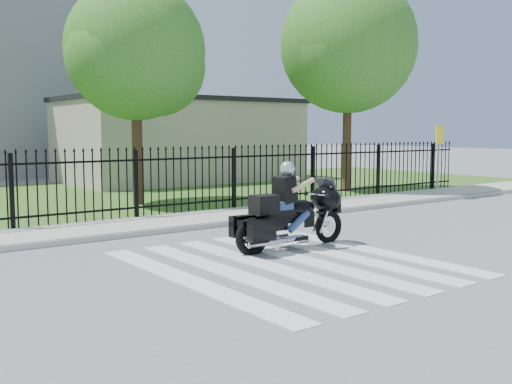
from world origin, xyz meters
TOP-DOWN VIEW (x-y plane):
  - ground at (0.00, 0.00)m, footprint 120.00×120.00m
  - crosswalk at (0.00, 0.00)m, footprint 5.00×5.50m
  - sidewalk at (0.00, 5.00)m, footprint 40.00×2.00m
  - curb at (0.00, 4.00)m, footprint 40.00×0.12m
  - grass_strip at (0.00, 12.00)m, footprint 40.00×12.00m
  - iron_fence at (0.00, 6.00)m, footprint 26.00×0.04m
  - tree_mid at (1.50, 9.00)m, footprint 4.20×4.20m
  - tree_right at (9.50, 8.00)m, footprint 5.00×5.00m
  - building_low at (7.00, 16.00)m, footprint 10.00×6.00m
  - building_low_roof at (7.00, 16.00)m, footprint 10.20×6.20m
  - motorcycle_rider at (0.84, 1.01)m, footprint 2.65×0.78m
  - traffic_sign at (10.21, 4.46)m, footprint 0.50×0.15m

SIDE VIEW (x-z plane):
  - ground at x=0.00m, z-range 0.00..0.00m
  - crosswalk at x=0.00m, z-range 0.00..0.01m
  - grass_strip at x=0.00m, z-range 0.00..0.02m
  - sidewalk at x=0.00m, z-range 0.00..0.12m
  - curb at x=0.00m, z-range 0.00..0.12m
  - motorcycle_rider at x=0.84m, z-range -0.16..1.59m
  - iron_fence at x=0.00m, z-range 0.00..1.80m
  - building_low at x=7.00m, z-range 0.00..3.50m
  - traffic_sign at x=10.21m, z-range 0.61..2.93m
  - building_low_roof at x=7.00m, z-range 3.50..3.70m
  - tree_mid at x=1.50m, z-range 1.28..8.06m
  - tree_right at x=9.50m, z-range 1.44..9.34m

